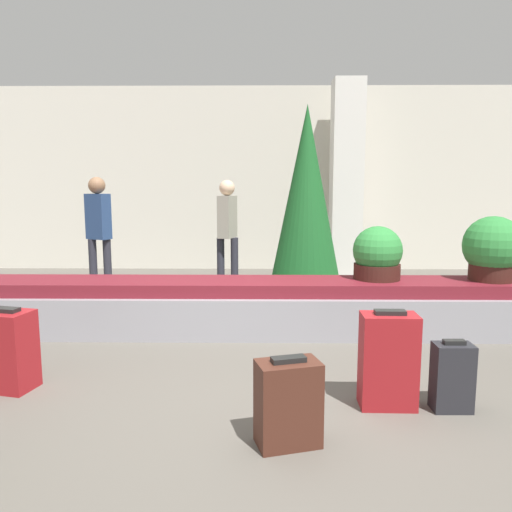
{
  "coord_description": "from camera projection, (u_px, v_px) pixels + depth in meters",
  "views": [
    {
      "loc": [
        0.06,
        -3.46,
        1.53
      ],
      "look_at": [
        0.0,
        1.57,
        0.8
      ],
      "focal_mm": 35.0,
      "sensor_mm": 36.0,
      "label": 1
    }
  ],
  "objects": [
    {
      "name": "suitcase_4",
      "position": [
        9.0,
        350.0,
        3.71
      ],
      "size": [
        0.39,
        0.33,
        0.62
      ],
      "rotation": [
        0.0,
        0.0,
        -0.23
      ],
      "color": "maroon",
      "rests_on": "ground_plane"
    },
    {
      "name": "suitcase_1",
      "position": [
        388.0,
        360.0,
        3.41
      ],
      "size": [
        0.38,
        0.23,
        0.68
      ],
      "rotation": [
        0.0,
        0.0,
        -0.02
      ],
      "color": "maroon",
      "rests_on": "ground_plane"
    },
    {
      "name": "ground_plane",
      "position": [
        253.0,
        395.0,
        3.65
      ],
      "size": [
        18.0,
        18.0,
        0.0
      ],
      "primitive_type": "plane",
      "color": "#59544C"
    },
    {
      "name": "carousel",
      "position": [
        256.0,
        307.0,
        5.16
      ],
      "size": [
        8.18,
        0.76,
        0.55
      ],
      "color": "gray",
      "rests_on": "ground_plane"
    },
    {
      "name": "potted_plant_0",
      "position": [
        493.0,
        249.0,
        5.06
      ],
      "size": [
        0.59,
        0.59,
        0.66
      ],
      "color": "#381914",
      "rests_on": "carousel"
    },
    {
      "name": "suitcase_0",
      "position": [
        452.0,
        377.0,
        3.37
      ],
      "size": [
        0.26,
        0.17,
        0.49
      ],
      "rotation": [
        0.0,
        0.0,
        0.01
      ],
      "color": "#232328",
      "rests_on": "ground_plane"
    },
    {
      "name": "suitcase_3",
      "position": [
        288.0,
        403.0,
        2.92
      ],
      "size": [
        0.41,
        0.31,
        0.54
      ],
      "rotation": [
        0.0,
        0.0,
        0.28
      ],
      "color": "#472319",
      "rests_on": "ground_plane"
    },
    {
      "name": "pillar",
      "position": [
        346.0,
        179.0,
        8.25
      ],
      "size": [
        0.5,
        0.5,
        3.2
      ],
      "color": "silver",
      "rests_on": "ground_plane"
    },
    {
      "name": "traveler_0",
      "position": [
        99.0,
        226.0,
        6.8
      ],
      "size": [
        0.37,
        0.31,
        1.62
      ],
      "rotation": [
        0.0,
        0.0,
        2.65
      ],
      "color": "#282833",
      "rests_on": "ground_plane"
    },
    {
      "name": "traveler_1",
      "position": [
        227.0,
        226.0,
        7.14
      ],
      "size": [
        0.31,
        0.36,
        1.58
      ],
      "rotation": [
        0.0,
        0.0,
        -1.91
      ],
      "color": "#282833",
      "rests_on": "ground_plane"
    },
    {
      "name": "decorated_tree",
      "position": [
        306.0,
        197.0,
        6.5
      ],
      "size": [
        0.95,
        0.95,
        2.54
      ],
      "color": "#4C331E",
      "rests_on": "ground_plane"
    },
    {
      "name": "potted_plant_1",
      "position": [
        377.0,
        255.0,
        5.15
      ],
      "size": [
        0.51,
        0.51,
        0.55
      ],
      "color": "#381914",
      "rests_on": "carousel"
    },
    {
      "name": "back_wall",
      "position": [
        259.0,
        180.0,
        8.82
      ],
      "size": [
        18.0,
        0.06,
        3.2
      ],
      "color": "beige",
      "rests_on": "ground_plane"
    }
  ]
}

